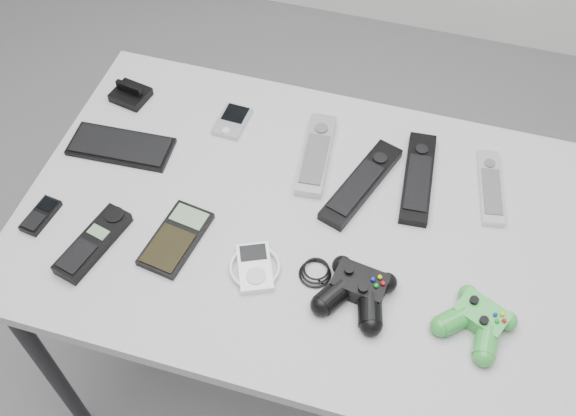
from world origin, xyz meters
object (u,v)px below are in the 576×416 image
(mobile_phone, at_px, (41,215))
(mp3_player, at_px, (255,267))
(cordless_handset, at_px, (93,243))
(remote_silver_b, at_px, (491,187))
(remote_black_a, at_px, (361,183))
(desk, at_px, (304,238))
(remote_black_b, at_px, (418,177))
(remote_silver_a, at_px, (316,154))
(calculator, at_px, (176,238))
(controller_black, at_px, (357,290))
(pda_keyboard, at_px, (121,146))
(controller_green, at_px, (478,320))
(pda, at_px, (232,121))

(mobile_phone, height_order, mp3_player, mp3_player)
(cordless_handset, bearing_deg, remote_silver_b, 40.07)
(remote_black_a, height_order, cordless_handset, cordless_handset)
(desk, xyz_separation_m, remote_black_b, (0.20, 0.17, 0.08))
(desk, distance_m, mobile_phone, 0.54)
(remote_silver_a, bearing_deg, cordless_handset, -141.56)
(calculator, distance_m, controller_black, 0.37)
(pda_keyboard, bearing_deg, controller_green, -18.21)
(remote_silver_a, relative_size, cordless_handset, 1.27)
(desk, bearing_deg, calculator, -152.12)
(remote_silver_a, distance_m, remote_black_b, 0.22)
(mobile_phone, relative_size, controller_black, 0.39)
(remote_silver_a, bearing_deg, remote_black_a, -30.38)
(controller_green, bearing_deg, calculator, -157.62)
(desk, height_order, cordless_handset, cordless_handset)
(remote_silver_b, bearing_deg, desk, -162.32)
(remote_silver_b, xyz_separation_m, controller_black, (-0.21, -0.33, 0.01))
(mobile_phone, bearing_deg, remote_black_b, 31.40)
(cordless_handset, bearing_deg, calculator, 34.91)
(remote_silver_b, bearing_deg, remote_black_b, 177.35)
(remote_silver_b, bearing_deg, pda_keyboard, 178.16)
(pda_keyboard, height_order, calculator, calculator)
(pda, xyz_separation_m, remote_black_a, (0.32, -0.10, 0.00))
(controller_green, bearing_deg, remote_silver_a, 165.36)
(remote_black_a, bearing_deg, pda_keyboard, -156.38)
(cordless_handset, height_order, mp3_player, cordless_handset)
(pda, height_order, calculator, same)
(desk, bearing_deg, pda, 137.05)
(remote_black_b, bearing_deg, cordless_handset, -153.91)
(desk, distance_m, controller_black, 0.22)
(cordless_handset, bearing_deg, mp3_player, 20.47)
(pda_keyboard, xyz_separation_m, mobile_phone, (-0.08, -0.22, 0.00))
(remote_silver_a, height_order, mp3_player, remote_silver_a)
(pda, bearing_deg, remote_silver_b, 0.09)
(desk, relative_size, remote_silver_a, 5.11)
(remote_black_b, relative_size, cordless_handset, 1.36)
(pda_keyboard, bearing_deg, remote_silver_a, 9.53)
(remote_silver_a, distance_m, remote_black_a, 0.12)
(desk, distance_m, remote_silver_a, 0.19)
(pda_keyboard, xyz_separation_m, remote_black_b, (0.65, 0.09, 0.00))
(mobile_phone, xyz_separation_m, controller_black, (0.66, 0.00, 0.02))
(remote_silver_a, bearing_deg, remote_silver_b, -2.96)
(cordless_handset, height_order, controller_green, controller_green)
(mobile_phone, height_order, cordless_handset, cordless_handset)
(desk, bearing_deg, cordless_handset, -154.65)
(remote_black_b, relative_size, calculator, 1.46)
(pda_keyboard, distance_m, remote_silver_a, 0.43)
(remote_black_b, relative_size, mp3_player, 2.28)
(pda_keyboard, height_order, remote_silver_b, remote_silver_b)
(desk, relative_size, remote_silver_b, 5.95)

